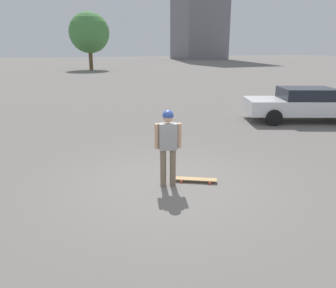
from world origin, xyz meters
TOP-DOWN VIEW (x-y plane):
  - ground_plane at (0.00, 0.00)m, footprint 220.00×220.00m
  - person at (0.00, 0.00)m, footprint 0.56×0.31m
  - skateboard at (0.66, -0.08)m, footprint 0.91×0.66m
  - car_parked_near at (7.88, 3.96)m, footprint 5.00×3.59m
  - tree_distant at (6.17, 41.40)m, footprint 5.48×5.48m

SIDE VIEW (x-z plane):
  - ground_plane at x=0.00m, z-range 0.00..0.00m
  - skateboard at x=0.66m, z-range 0.02..0.10m
  - car_parked_near at x=7.88m, z-range 0.04..1.41m
  - person at x=0.00m, z-range 0.18..1.89m
  - tree_distant at x=6.17m, z-range 1.11..8.84m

